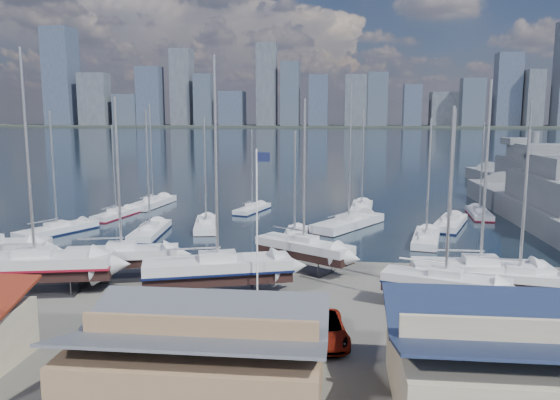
# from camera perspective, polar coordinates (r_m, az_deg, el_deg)

# --- Properties ---
(ground) EXTENTS (1400.00, 1400.00, 0.00)m
(ground) POSITION_cam_1_polar(r_m,az_deg,el_deg) (43.61, -3.05, -9.61)
(ground) COLOR #605E59
(ground) RESTS_ON ground
(water) EXTENTS (1400.00, 600.00, 0.40)m
(water) POSITION_cam_1_polar(r_m,az_deg,el_deg) (351.17, 4.98, 6.59)
(water) COLOR #172636
(water) RESTS_ON ground
(far_shore) EXTENTS (1400.00, 80.00, 2.20)m
(far_shore) POSITION_cam_1_polar(r_m,az_deg,el_deg) (610.99, 5.46, 7.67)
(far_shore) COLOR #2D332D
(far_shore) RESTS_ON ground
(skyline) EXTENTS (639.14, 43.80, 107.69)m
(skyline) POSITION_cam_1_polar(r_m,az_deg,el_deg) (605.28, 4.75, 11.27)
(skyline) COLOR #475166
(skyline) RESTS_ON far_shore
(shed_grey) EXTENTS (12.60, 8.40, 4.17)m
(shed_grey) POSITION_cam_1_polar(r_m,az_deg,el_deg) (28.23, -8.40, -15.66)
(shed_grey) COLOR #8C6B4C
(shed_grey) RESTS_ON ground
(shed_blue) EXTENTS (13.65, 9.45, 4.71)m
(shed_blue) POSITION_cam_1_polar(r_m,az_deg,el_deg) (28.89, 25.37, -15.27)
(shed_blue) COLOR #BFB293
(shed_blue) RESTS_ON ground
(sailboat_cradle_1) EXTENTS (12.16, 5.67, 18.74)m
(sailboat_cradle_1) POSITION_cam_1_polar(r_m,az_deg,el_deg) (46.82, -24.19, -6.27)
(sailboat_cradle_1) COLOR #2D2D33
(sailboat_cradle_1) RESTS_ON ground
(sailboat_cradle_2) EXTENTS (9.69, 4.83, 15.29)m
(sailboat_cradle_2) POSITION_cam_1_polar(r_m,az_deg,el_deg) (48.27, -16.20, -5.61)
(sailboat_cradle_2) COLOR #2D2D33
(sailboat_cradle_2) RESTS_ON ground
(sailboat_cradle_3) EXTENTS (11.72, 6.37, 18.08)m
(sailboat_cradle_3) POSITION_cam_1_polar(r_m,az_deg,el_deg) (42.19, -6.51, -7.20)
(sailboat_cradle_3) COLOR #2D2D33
(sailboat_cradle_3) RESTS_ON ground
(sailboat_cradle_4) EXTENTS (9.21, 7.22, 15.22)m
(sailboat_cradle_4) POSITION_cam_1_polar(r_m,az_deg,el_deg) (49.02, 2.50, -5.04)
(sailboat_cradle_4) COLOR #2D2D33
(sailboat_cradle_4) RESTS_ON ground
(sailboat_cradle_5) EXTENTS (9.17, 5.33, 14.43)m
(sailboat_cradle_5) POSITION_cam_1_polar(r_m,az_deg,el_deg) (40.79, 16.90, -8.38)
(sailboat_cradle_5) COLOR #2D2D33
(sailboat_cradle_5) RESTS_ON ground
(sailboat_cradle_6) EXTENTS (10.12, 2.84, 16.33)m
(sailboat_cradle_6) POSITION_cam_1_polar(r_m,az_deg,el_deg) (44.27, 20.17, -7.05)
(sailboat_cradle_6) COLOR #2D2D33
(sailboat_cradle_6) RESTS_ON ground
(sailboat_cradle_7) EXTENTS (7.96, 3.52, 12.82)m
(sailboat_cradle_7) POSITION_cam_1_polar(r_m,az_deg,el_deg) (44.05, 23.72, -7.57)
(sailboat_cradle_7) COLOR #2D2D33
(sailboat_cradle_7) RESTS_ON ground
(sailboat_moored_0) EXTENTS (6.85, 10.22, 14.95)m
(sailboat_moored_0) POSITION_cam_1_polar(r_m,az_deg,el_deg) (69.20, -22.25, -3.04)
(sailboat_moored_0) COLOR black
(sailboat_moored_0) RESTS_ON water
(sailboat_moored_1) EXTENTS (3.91, 9.05, 13.09)m
(sailboat_moored_1) POSITION_cam_1_polar(r_m,az_deg,el_deg) (77.48, -16.76, -1.53)
(sailboat_moored_1) COLOR black
(sailboat_moored_1) RESTS_ON water
(sailboat_moored_2) EXTENTS (4.28, 11.03, 16.23)m
(sailboat_moored_2) POSITION_cam_1_polar(r_m,az_deg,el_deg) (85.39, -13.12, -0.44)
(sailboat_moored_2) COLOR black
(sailboat_moored_2) RESTS_ON water
(sailboat_moored_3) EXTENTS (3.62, 10.26, 15.05)m
(sailboat_moored_3) POSITION_cam_1_polar(r_m,az_deg,el_deg) (65.14, -13.41, -3.33)
(sailboat_moored_3) COLOR black
(sailboat_moored_3) RESTS_ON water
(sailboat_moored_4) EXTENTS (4.42, 9.71, 14.16)m
(sailboat_moored_4) POSITION_cam_1_polar(r_m,az_deg,el_deg) (67.58, -7.70, -2.71)
(sailboat_moored_4) COLOR black
(sailboat_moored_4) RESTS_ON water
(sailboat_moored_5) EXTENTS (4.59, 8.56, 12.33)m
(sailboat_moored_5) POSITION_cam_1_polar(r_m,az_deg,el_deg) (78.61, -2.91, -1.02)
(sailboat_moored_5) COLOR black
(sailboat_moored_5) RESTS_ON water
(sailboat_moored_6) EXTENTS (2.69, 8.58, 12.70)m
(sailboat_moored_6) POSITION_cam_1_polar(r_m,az_deg,el_deg) (61.26, 1.54, -3.86)
(sailboat_moored_6) COLOR black
(sailboat_moored_6) RESTS_ON water
(sailboat_moored_7) EXTENTS (9.36, 12.05, 18.31)m
(sailboat_moored_7) POSITION_cam_1_polar(r_m,az_deg,el_deg) (68.02, 7.18, -2.62)
(sailboat_moored_7) COLOR black
(sailboat_moored_7) RESTS_ON water
(sailboat_moored_8) EXTENTS (3.82, 10.49, 15.34)m
(sailboat_moored_8) POSITION_cam_1_polar(r_m,az_deg,el_deg) (79.51, 8.52, -0.99)
(sailboat_moored_8) COLOR black
(sailboat_moored_8) RESTS_ON water
(sailboat_moored_9) EXTENTS (4.48, 9.68, 14.11)m
(sailboat_moored_9) POSITION_cam_1_polar(r_m,az_deg,el_deg) (61.92, 15.03, -4.01)
(sailboat_moored_9) COLOR black
(sailboat_moored_9) RESTS_ON water
(sailboat_moored_10) EXTENTS (6.15, 10.57, 15.25)m
(sailboat_moored_10) POSITION_cam_1_polar(r_m,az_deg,el_deg) (71.18, 17.36, -2.46)
(sailboat_moored_10) COLOR black
(sailboat_moored_10) RESTS_ON water
(sailboat_moored_11) EXTENTS (3.22, 9.15, 13.42)m
(sailboat_moored_11) POSITION_cam_1_polar(r_m,az_deg,el_deg) (79.70, 20.09, -1.42)
(sailboat_moored_11) COLOR black
(sailboat_moored_11) RESTS_ON water
(naval_ship_east) EXTENTS (9.32, 53.36, 18.79)m
(naval_ship_east) POSITION_cam_1_polar(r_m,az_deg,el_deg) (75.11, 26.89, -1.39)
(naval_ship_east) COLOR slate
(naval_ship_east) RESTS_ON water
(naval_ship_west) EXTENTS (11.72, 44.70, 17.98)m
(naval_ship_west) POSITION_cam_1_polar(r_m,az_deg,el_deg) (108.34, 24.30, 1.66)
(naval_ship_west) COLOR slate
(naval_ship_west) RESTS_ON water
(car_a) EXTENTS (2.27, 4.84, 1.60)m
(car_a) POSITION_cam_1_polar(r_m,az_deg,el_deg) (35.66, -17.87, -12.99)
(car_a) COLOR gray
(car_a) RESTS_ON ground
(car_b) EXTENTS (5.05, 3.00, 1.57)m
(car_b) POSITION_cam_1_polar(r_m,az_deg,el_deg) (35.70, -4.31, -12.56)
(car_b) COLOR gray
(car_b) RESTS_ON ground
(car_c) EXTENTS (3.51, 6.16, 1.62)m
(car_c) POSITION_cam_1_polar(r_m,az_deg,el_deg) (34.55, 4.60, -13.28)
(car_c) COLOR gray
(car_c) RESTS_ON ground
(car_d) EXTENTS (2.34, 5.60, 1.62)m
(car_d) POSITION_cam_1_polar(r_m,az_deg,el_deg) (33.86, 16.80, -14.13)
(car_d) COLOR gray
(car_d) RESTS_ON ground
(flagpole) EXTENTS (1.01, 0.12, 11.44)m
(flagpole) POSITION_cam_1_polar(r_m,az_deg,el_deg) (39.49, -2.32, -1.73)
(flagpole) COLOR white
(flagpole) RESTS_ON ground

